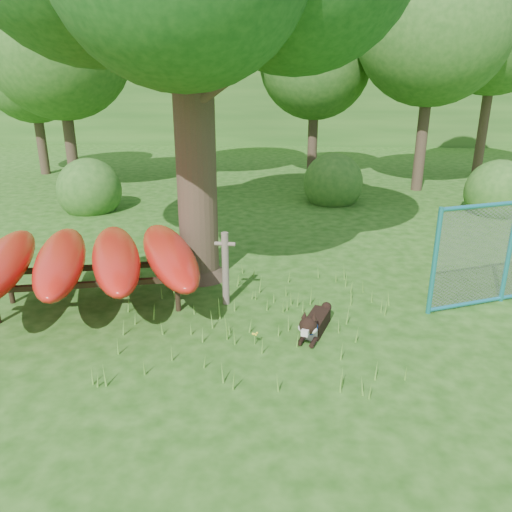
{
  "coord_description": "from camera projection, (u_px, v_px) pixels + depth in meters",
  "views": [
    {
      "loc": [
        0.71,
        -6.12,
        3.65
      ],
      "look_at": [
        0.2,
        1.2,
        1.0
      ],
      "focal_mm": 35.0,
      "sensor_mm": 36.0,
      "label": 1
    }
  ],
  "objects": [
    {
      "name": "ground",
      "position": [
        236.0,
        351.0,
        7.03
      ],
      "size": [
        80.0,
        80.0,
        0.0
      ],
      "primitive_type": "plane",
      "color": "#19450D",
      "rests_on": "ground"
    },
    {
      "name": "wooden_post",
      "position": [
        225.0,
        267.0,
        8.27
      ],
      "size": [
        0.34,
        0.12,
        1.27
      ],
      "rotation": [
        0.0,
        0.0,
        -0.04
      ],
      "color": "brown",
      "rests_on": "ground"
    },
    {
      "name": "kayak_rack",
      "position": [
        89.0,
        259.0,
        8.1
      ],
      "size": [
        4.33,
        3.87,
        1.12
      ],
      "rotation": [
        0.0,
        0.0,
        0.23
      ],
      "color": "black",
      "rests_on": "ground"
    },
    {
      "name": "husky_dog",
      "position": [
        314.0,
        324.0,
        7.42
      ],
      "size": [
        0.55,
        1.08,
        0.5
      ],
      "rotation": [
        0.0,
        0.0,
        -0.32
      ],
      "color": "black",
      "rests_on": "ground"
    },
    {
      "name": "fence_section",
      "position": [
        509.0,
        252.0,
        8.3
      ],
      "size": [
        2.84,
        1.25,
        2.97
      ],
      "rotation": [
        0.0,
        0.0,
        0.4
      ],
      "color": "teal",
      "rests_on": "ground"
    },
    {
      "name": "wildflower_clump",
      "position": [
        255.0,
        335.0,
        7.14
      ],
      "size": [
        0.09,
        0.08,
        0.2
      ],
      "rotation": [
        0.0,
        0.0,
        0.08
      ],
      "color": "#568F2F",
      "rests_on": "ground"
    },
    {
      "name": "bg_tree_a",
      "position": [
        59.0,
        47.0,
        15.31
      ],
      "size": [
        4.4,
        4.4,
        6.7
      ],
      "color": "#36291D",
      "rests_on": "ground"
    },
    {
      "name": "bg_tree_b",
      "position": [
        183.0,
        14.0,
        16.58
      ],
      "size": [
        5.2,
        5.2,
        8.22
      ],
      "color": "#36291D",
      "rests_on": "ground"
    },
    {
      "name": "bg_tree_c",
      "position": [
        315.0,
        63.0,
        17.73
      ],
      "size": [
        4.0,
        4.0,
        6.12
      ],
      "color": "#36291D",
      "rests_on": "ground"
    },
    {
      "name": "bg_tree_d",
      "position": [
        434.0,
        27.0,
        15.29
      ],
      "size": [
        4.8,
        4.8,
        7.5
      ],
      "color": "#36291D",
      "rests_on": "ground"
    },
    {
      "name": "bg_tree_e",
      "position": [
        498.0,
        29.0,
        17.86
      ],
      "size": [
        4.6,
        4.6,
        7.55
      ],
      "color": "#36291D",
      "rests_on": "ground"
    },
    {
      "name": "bg_tree_f",
      "position": [
        32.0,
        74.0,
        18.55
      ],
      "size": [
        3.6,
        3.6,
        5.55
      ],
      "color": "#36291D",
      "rests_on": "ground"
    },
    {
      "name": "shrub_left",
      "position": [
        92.0,
        210.0,
        14.39
      ],
      "size": [
        1.8,
        1.8,
        1.8
      ],
      "primitive_type": "sphere",
      "color": "#28571C",
      "rests_on": "ground"
    },
    {
      "name": "shrub_right",
      "position": [
        494.0,
        213.0,
        14.11
      ],
      "size": [
        1.8,
        1.8,
        1.8
      ],
      "primitive_type": "sphere",
      "color": "#28571C",
      "rests_on": "ground"
    },
    {
      "name": "shrub_mid",
      "position": [
        332.0,
        202.0,
        15.34
      ],
      "size": [
        1.8,
        1.8,
        1.8
      ],
      "primitive_type": "sphere",
      "color": "#28571C",
      "rests_on": "ground"
    },
    {
      "name": "wooded_hillside",
      "position": [
        282.0,
        87.0,
        32.28
      ],
      "size": [
        80.0,
        12.0,
        6.0
      ],
      "primitive_type": "cube",
      "color": "#28571C",
      "rests_on": "ground"
    }
  ]
}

